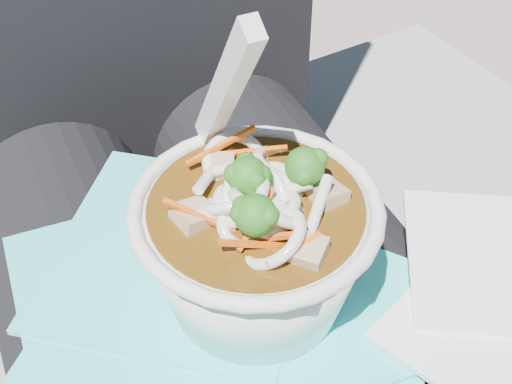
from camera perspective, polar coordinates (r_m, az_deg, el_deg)
name	(u,v)px	position (r m, az deg, el deg)	size (l,w,h in m)	color
lap	(246,355)	(0.53, -0.83, -12.93)	(0.32, 0.48, 0.15)	black
person_body	(198,248)	(0.57, -4.68, -4.51)	(0.34, 0.94, 1.00)	black
plastic_bag	(219,344)	(0.44, -3.02, -12.03)	(0.32, 0.37, 0.01)	#32D3D3
napkins	(509,301)	(0.47, 19.59, -8.25)	(0.19, 0.21, 0.01)	white
udon_bowl	(256,239)	(0.41, 0.02, -3.77)	(0.17, 0.17, 0.19)	white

